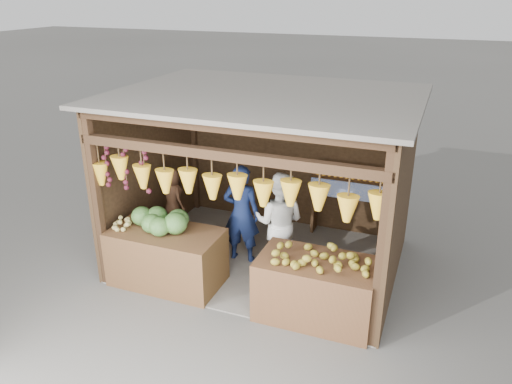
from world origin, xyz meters
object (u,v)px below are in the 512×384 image
counter_left (167,257)px  woman_standing (279,222)px  counter_right (316,289)px  vendor_seated (172,197)px  man_standing (241,214)px

counter_left → woman_standing: 1.73m
counter_right → vendor_seated: (-2.77, 1.17, 0.41)m
counter_right → woman_standing: 1.34m
counter_left → man_standing: (0.76, 1.00, 0.38)m
counter_left → man_standing: size_ratio=1.00×
man_standing → vendor_seated: man_standing is taller
counter_left → counter_right: (2.23, -0.02, -0.00)m
counter_left → counter_right: size_ratio=1.05×
woman_standing → counter_right: bearing=126.5°
woman_standing → man_standing: bearing=-9.2°
counter_left → counter_right: bearing=-0.5°
counter_left → woman_standing: bearing=34.3°
counter_right → woman_standing: bearing=130.8°
counter_right → counter_left: bearing=179.5°
woman_standing → vendor_seated: woman_standing is taller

